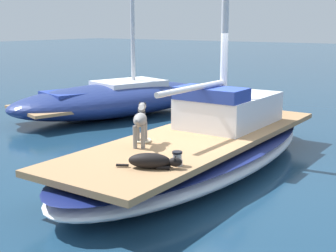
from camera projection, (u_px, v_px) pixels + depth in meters
ground_plane at (199, 169)px, 8.85m from camera, size 120.00×120.00×0.00m
sailboat_main at (199, 152)px, 8.78m from camera, size 2.60×7.27×0.66m
cabin_house at (228, 108)px, 9.54m from camera, size 1.43×2.24×0.84m
dog_grey at (140, 121)px, 7.92m from camera, size 0.57×0.84×0.70m
dog_black at (152, 161)px, 6.70m from camera, size 0.87×0.55×0.22m
deck_winch at (177, 159)px, 6.83m from camera, size 0.16×0.16×0.21m
coiled_rope at (142, 140)px, 8.22m from camera, size 0.32×0.32×0.04m
moored_boat_port_side at (115, 98)px, 13.96m from camera, size 4.24×7.00×6.35m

